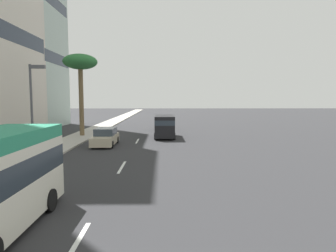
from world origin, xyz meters
TOP-DOWN VIEW (x-y plane):
  - ground_plane at (31.50, 0.00)m, footprint 198.00×198.00m
  - sidewalk_right at (31.50, 6.53)m, footprint 162.00×3.00m
  - lane_stripe_near at (5.64, 0.00)m, footprint 3.20×0.16m
  - lane_stripe_mid at (15.42, 0.00)m, footprint 3.20×0.16m
  - lane_stripe_far at (26.69, 0.00)m, footprint 3.20×0.16m
  - car_lead at (24.00, 2.66)m, footprint 4.72×1.89m
  - van_third at (29.28, -2.75)m, footprint 5.15×2.19m
  - car_fourth at (37.55, -2.51)m, footprint 4.03×1.88m
  - pedestrian_mid_block at (22.43, 7.39)m, footprint 0.32×0.23m
  - palm_tree at (30.36, 6.49)m, footprint 3.71×3.71m
  - street_lamp at (15.56, 5.31)m, footprint 0.24×0.97m
  - office_tower_far at (42.49, 19.99)m, footprint 10.68×13.61m

SIDE VIEW (x-z plane):
  - ground_plane at x=31.50m, z-range 0.00..0.00m
  - lane_stripe_near at x=5.64m, z-range 0.00..0.01m
  - lane_stripe_mid at x=15.42m, z-range 0.00..0.01m
  - lane_stripe_far at x=26.69m, z-range 0.00..0.01m
  - sidewalk_right at x=31.50m, z-range 0.00..0.15m
  - car_lead at x=24.00m, z-range -0.04..1.53m
  - car_fourth at x=37.55m, z-range -0.05..1.58m
  - pedestrian_mid_block at x=22.43m, z-range 0.25..2.00m
  - van_third at x=29.28m, z-range 0.18..2.58m
  - street_lamp at x=15.56m, z-range 0.92..7.04m
  - palm_tree at x=30.36m, z-range 3.46..12.42m
  - office_tower_far at x=42.49m, z-range 0.00..33.80m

